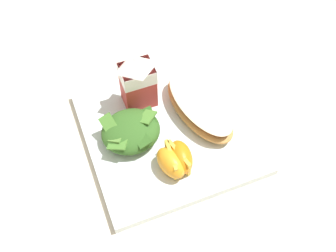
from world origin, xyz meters
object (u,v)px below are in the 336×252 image
(milk_carton, at_px, (138,80))
(orange_wedge_front, at_px, (172,162))
(white_plate, at_px, (168,132))
(orange_wedge_middle, at_px, (180,157))
(green_salad_pile, at_px, (131,131))
(cheesy_pizza_bread, at_px, (200,106))

(milk_carton, height_order, orange_wedge_front, milk_carton)
(white_plate, height_order, orange_wedge_middle, orange_wedge_middle)
(white_plate, xyz_separation_m, orange_wedge_front, (-0.02, -0.07, 0.03))
(white_plate, relative_size, green_salad_pile, 2.76)
(cheesy_pizza_bread, height_order, milk_carton, milk_carton)
(orange_wedge_front, height_order, orange_wedge_middle, same)
(cheesy_pizza_bread, height_order, green_salad_pile, green_salad_pile)
(green_salad_pile, distance_m, milk_carton, 0.09)
(milk_carton, bearing_deg, white_plate, -71.25)
(orange_wedge_middle, bearing_deg, cheesy_pizza_bread, 49.14)
(green_salad_pile, relative_size, orange_wedge_middle, 1.61)
(white_plate, bearing_deg, orange_wedge_front, -106.83)
(white_plate, height_order, milk_carton, milk_carton)
(white_plate, bearing_deg, cheesy_pizza_bread, 11.97)
(cheesy_pizza_bread, xyz_separation_m, milk_carton, (-0.09, 0.06, 0.04))
(white_plate, xyz_separation_m, milk_carton, (-0.03, 0.08, 0.07))
(orange_wedge_front, distance_m, orange_wedge_middle, 0.02)
(green_salad_pile, bearing_deg, milk_carton, 61.14)
(orange_wedge_front, bearing_deg, milk_carton, 91.42)
(green_salad_pile, bearing_deg, orange_wedge_front, -62.22)
(orange_wedge_front, bearing_deg, orange_wedge_middle, 14.28)
(milk_carton, bearing_deg, orange_wedge_middle, -82.64)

